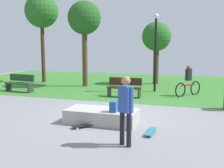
# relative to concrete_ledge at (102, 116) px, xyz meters

# --- Properties ---
(ground_plane) EXTENTS (28.00, 28.00, 0.00)m
(ground_plane) POSITION_rel_concrete_ledge_xyz_m (0.06, 1.16, -0.22)
(ground_plane) COLOR gray
(grass_lawn) EXTENTS (26.60, 12.02, 0.01)m
(grass_lawn) POSITION_rel_concrete_ledge_xyz_m (0.06, 9.15, -0.21)
(grass_lawn) COLOR #387A2D
(grass_lawn) RESTS_ON ground_plane
(concrete_ledge) EXTENTS (2.23, 1.04, 0.44)m
(concrete_ledge) POSITION_rel_concrete_ledge_xyz_m (0.00, 0.00, 0.00)
(concrete_ledge) COLOR #A8A59E
(concrete_ledge) RESTS_ON ground_plane
(backpack_on_ledge) EXTENTS (0.21, 0.29, 0.32)m
(backpack_on_ledge) POSITION_rel_concrete_ledge_xyz_m (0.45, -0.20, 0.38)
(backpack_on_ledge) COLOR #1E4C8C
(backpack_on_ledge) RESTS_ON concrete_ledge
(skater_performing_trick) EXTENTS (0.39, 0.32, 1.71)m
(skater_performing_trick) POSITION_rel_concrete_ledge_xyz_m (1.23, -1.70, 0.78)
(skater_performing_trick) COLOR black
(skater_performing_trick) RESTS_ON ground_plane
(skateboard_by_ledge) EXTENTS (0.22, 0.81, 0.08)m
(skateboard_by_ledge) POSITION_rel_concrete_ledge_xyz_m (1.65, -0.59, -0.15)
(skateboard_by_ledge) COLOR teal
(skateboard_by_ledge) RESTS_ON ground_plane
(skateboard_spare) EXTENTS (0.70, 0.71, 0.08)m
(skateboard_spare) POSITION_rel_concrete_ledge_xyz_m (-0.31, -0.60, -0.15)
(skateboard_spare) COLOR black
(skateboard_spare) RESTS_ON ground_plane
(park_bench_center_lawn) EXTENTS (1.60, 0.49, 0.91)m
(park_bench_center_lawn) POSITION_rel_concrete_ledge_xyz_m (-0.52, 4.55, 0.26)
(park_bench_center_lawn) COLOR #331E14
(park_bench_center_lawn) RESTS_ON ground_plane
(park_bench_far_left) EXTENTS (1.64, 0.62, 0.91)m
(park_bench_far_left) POSITION_rel_concrete_ledge_xyz_m (-6.21, 4.35, 0.26)
(park_bench_far_left) COLOR #1E4223
(park_bench_far_left) RESTS_ON ground_plane
(tree_leaning_ash) EXTENTS (1.83, 1.83, 3.92)m
(tree_leaning_ash) POSITION_rel_concrete_ledge_xyz_m (0.16, 9.61, 2.70)
(tree_leaning_ash) COLOR #4C3823
(tree_leaning_ash) RESTS_ON grass_lawn
(tree_broad_elm) EXTENTS (2.17, 2.17, 5.75)m
(tree_broad_elm) POSITION_rel_concrete_ledge_xyz_m (-7.12, 8.12, 4.38)
(tree_broad_elm) COLOR #42301E
(tree_broad_elm) RESTS_ON grass_lawn
(tree_tall_oak) EXTENTS (1.95, 1.95, 5.02)m
(tree_tall_oak) POSITION_rel_concrete_ledge_xyz_m (-3.72, 7.24, 3.73)
(tree_tall_oak) COLOR #4C3823
(tree_tall_oak) RESTS_ON grass_lawn
(lamp_post) EXTENTS (0.28, 0.28, 4.06)m
(lamp_post) POSITION_rel_concrete_ledge_xyz_m (0.59, 6.55, 2.26)
(lamp_post) COLOR black
(lamp_post) RESTS_ON ground_plane
(cyclist_on_bicycle) EXTENTS (1.13, 1.50, 1.52)m
(cyclist_on_bicycle) POSITION_rel_concrete_ledge_xyz_m (2.34, 5.79, 0.41)
(cyclist_on_bicycle) COLOR black
(cyclist_on_bicycle) RESTS_ON ground_plane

